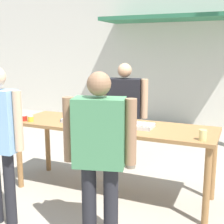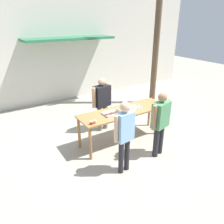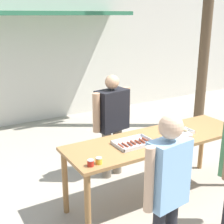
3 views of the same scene
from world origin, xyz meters
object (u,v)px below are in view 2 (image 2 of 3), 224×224
Objects in this scene: person_server_behind_table at (102,100)px; person_customer_with_cup at (160,120)px; food_tray_buns at (134,107)px; utility_pole at (159,9)px; beer_cup at (162,103)px; person_customer_holding_hotdog at (125,132)px; food_tray_sausages at (112,113)px; condiment_jar_ketchup at (95,122)px; condiment_jar_mustard at (91,123)px.

person_customer_with_cup is (0.48, -1.85, 0.02)m from person_server_behind_table.
person_server_behind_table is (-0.48, 0.87, 0.02)m from food_tray_buns.
beer_cup is at bearing -126.69° from utility_pole.
person_customer_holding_hotdog is at bearing -135.27° from food_tray_buns.
utility_pole is (2.99, 1.80, 2.46)m from food_tray_sausages.
condiment_jar_mustard is at bearing -178.31° from condiment_jar_ketchup.
condiment_jar_mustard is at bearing -73.85° from person_customer_holding_hotdog.
person_server_behind_table reaches higher than beer_cup.
condiment_jar_mustard is 0.05× the size of person_server_behind_table.
food_tray_buns is 1.49m from person_customer_holding_hotdog.
food_tray_sausages is 1.11m from person_customer_holding_hotdog.
condiment_jar_ketchup is at bearing -150.42° from utility_pole.
beer_cup is at bearing 0.00° from condiment_jar_ketchup.
person_customer_with_cup reaches higher than food_tray_buns.
food_tray_sausages is 1.49m from beer_cup.
beer_cup reaches higher than food_tray_buns.
utility_pole is at bearing 29.58° from condiment_jar_ketchup.
beer_cup is 0.02× the size of utility_pole.
condiment_jar_mustard reaches higher than food_tray_sausages.
person_customer_with_cup reaches higher than condiment_jar_ketchup.
condiment_jar_ketchup is at bearing -136.17° from person_server_behind_table.
food_tray_buns is at bearing 162.92° from beer_cup.
person_customer_holding_hotdog is (0.34, -0.81, 0.05)m from condiment_jar_mustard.
condiment_jar_ketchup is (0.10, 0.00, 0.00)m from condiment_jar_mustard.
person_customer_with_cup is (1.39, -0.73, 0.02)m from condiment_jar_mustard.
food_tray_buns is 0.06× the size of utility_pole.
person_server_behind_table is 0.97× the size of person_customer_holding_hotdog.
person_customer_with_cup reaches higher than beer_cup.
food_tray_sausages is at bearing 21.52° from condiment_jar_ketchup.
condiment_jar_ketchup is 0.85m from person_customer_holding_hotdog.
food_tray_buns is at bearing -141.83° from utility_pole.
condiment_jar_ketchup is (-1.30, -0.24, 0.01)m from food_tray_buns.
condiment_jar_ketchup is at bearing -80.04° from person_customer_holding_hotdog.
utility_pole is (2.29, 2.77, 2.42)m from person_customer_with_cup.
condiment_jar_mustard reaches higher than food_tray_buns.
condiment_jar_ketchup is 0.05× the size of person_server_behind_table.
utility_pole reaches higher than food_tray_buns.
person_server_behind_table is 1.91m from person_customer_with_cup.
person_customer_with_cup is (-0.00, -0.97, 0.03)m from food_tray_buns.
food_tray_buns is 0.97m from person_customer_with_cup.
person_server_behind_table is (0.92, 1.12, 0.00)m from condiment_jar_mustard.
person_server_behind_table is at bearing 50.58° from condiment_jar_mustard.
food_tray_buns is at bearing -70.99° from person_server_behind_table.
person_customer_holding_hotdog is 1.02× the size of person_customer_with_cup.
utility_pole is (1.52, 2.04, 2.42)m from beer_cup.
person_customer_holding_hotdog is (-0.36, -1.05, 0.08)m from food_tray_sausages.
utility_pole is (2.77, 0.93, 2.43)m from person_server_behind_table.
food_tray_buns is 1.32m from condiment_jar_ketchup.
utility_pole is at bearing 31.07° from food_tray_sausages.
person_customer_holding_hotdog is at bearing -73.22° from condiment_jar_ketchup.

